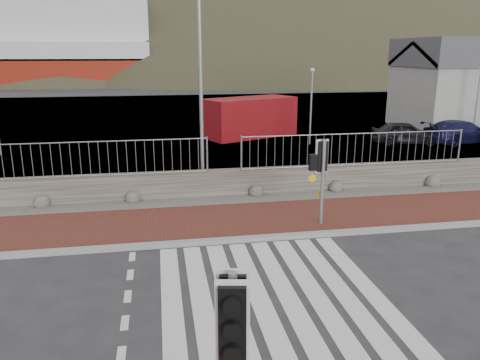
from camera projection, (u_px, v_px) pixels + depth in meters
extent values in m
plane|color=#28282B|center=(273.00, 296.00, 9.81)|extent=(220.00, 220.00, 0.00)
cube|color=maroon|center=(237.00, 221.00, 14.07)|extent=(40.00, 3.00, 0.08)
cube|color=gray|center=(246.00, 239.00, 12.64)|extent=(40.00, 0.25, 0.12)
cube|color=silver|center=(172.00, 305.00, 9.46)|extent=(0.42, 5.60, 0.01)
cube|color=silver|center=(202.00, 302.00, 9.56)|extent=(0.42, 5.60, 0.01)
cube|color=silver|center=(230.00, 300.00, 9.66)|extent=(0.42, 5.60, 0.01)
cube|color=silver|center=(259.00, 297.00, 9.76)|extent=(0.42, 5.60, 0.01)
cube|color=silver|center=(287.00, 294.00, 9.86)|extent=(0.42, 5.60, 0.01)
cube|color=silver|center=(314.00, 292.00, 9.96)|extent=(0.42, 5.60, 0.01)
cube|color=silver|center=(341.00, 290.00, 10.06)|extent=(0.42, 5.60, 0.01)
cube|color=silver|center=(367.00, 287.00, 10.15)|extent=(0.42, 5.60, 0.01)
cube|color=#59544C|center=(227.00, 201.00, 15.97)|extent=(40.00, 1.50, 0.06)
cube|color=#454239|center=(224.00, 183.00, 16.62)|extent=(40.00, 0.60, 0.90)
cylinder|color=gray|center=(79.00, 142.00, 15.24)|extent=(8.40, 0.04, 0.04)
cylinder|color=gray|center=(207.00, 155.00, 16.10)|extent=(0.07, 0.07, 1.20)
cylinder|color=gray|center=(356.00, 134.00, 16.84)|extent=(8.40, 0.04, 0.04)
cylinder|color=gray|center=(241.00, 154.00, 16.30)|extent=(0.07, 0.07, 1.20)
cylinder|color=gray|center=(459.00, 146.00, 17.70)|extent=(0.07, 0.07, 1.20)
cube|color=#4C4C4F|center=(187.00, 118.00, 36.31)|extent=(120.00, 40.00, 0.50)
cube|color=#3F4C54|center=(172.00, 86.00, 69.55)|extent=(220.00, 50.00, 0.05)
cube|color=silver|center=(45.00, 23.00, 68.92)|extent=(30.00, 12.00, 6.00)
ellipsoid|color=#2D3520|center=(98.00, 177.00, 96.10)|extent=(106.40, 68.40, 76.00)
ellipsoid|color=#2D3520|center=(307.00, 194.00, 105.17)|extent=(140.00, 90.00, 100.00)
cube|color=black|center=(233.00, 315.00, 5.18)|extent=(0.41, 0.29, 0.99)
sphere|color=#0CE53F|center=(233.00, 338.00, 5.25)|extent=(0.14, 0.14, 0.14)
cylinder|color=gray|center=(322.00, 184.00, 13.40)|extent=(0.10, 0.10, 2.58)
cube|color=#DEB60D|center=(322.00, 195.00, 13.49)|extent=(0.13, 0.08, 0.20)
cube|color=black|center=(324.00, 157.00, 13.20)|extent=(0.39, 0.25, 0.97)
sphere|color=#0CE53F|center=(323.00, 167.00, 13.27)|extent=(0.14, 0.14, 0.14)
cube|color=black|center=(313.00, 162.00, 13.16)|extent=(0.21, 0.16, 0.46)
cylinder|color=gray|center=(201.00, 83.00, 16.35)|extent=(0.14, 0.14, 7.79)
cube|color=maroon|center=(250.00, 117.00, 28.05)|extent=(5.98, 4.42, 2.30)
imported|color=black|center=(405.00, 133.00, 25.81)|extent=(3.89, 2.35, 1.24)
imported|color=#550C17|center=(461.00, 133.00, 26.13)|extent=(3.59, 1.80, 1.13)
imported|color=#13143D|center=(460.00, 132.00, 25.99)|extent=(4.77, 2.78, 1.30)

